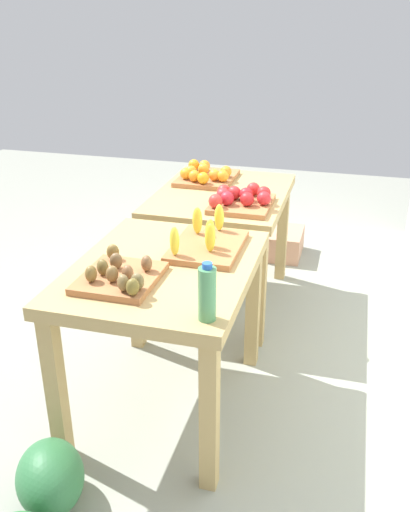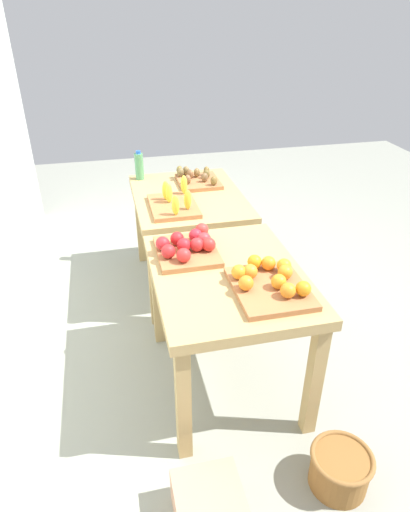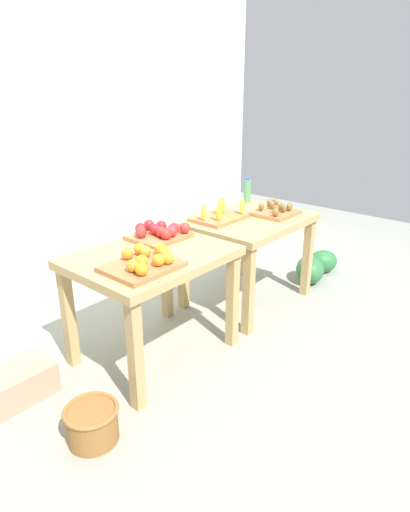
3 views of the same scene
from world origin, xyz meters
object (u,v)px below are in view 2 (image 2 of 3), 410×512
(banana_crate, at_px, (174,203))
(watermelon_pile, at_px, (197,222))
(display_table_left, at_px, (228,290))
(kiwi_bin, at_px, (197,179))
(wicker_basket, at_px, (340,469))
(orange_bin, at_px, (270,282))
(water_bottle, at_px, (139,166))
(apple_bin, at_px, (188,246))
(display_table_right, at_px, (188,209))

(banana_crate, height_order, watermelon_pile, banana_crate)
(banana_crate, relative_size, watermelon_pile, 0.61)
(display_table_left, distance_m, kiwi_bin, 1.35)
(wicker_basket, bearing_deg, watermelon_pile, 2.25)
(orange_bin, relative_size, water_bottle, 1.95)
(apple_bin, distance_m, wicker_basket, 1.37)
(watermelon_pile, height_order, wicker_basket, watermelon_pile)
(kiwi_bin, bearing_deg, wicker_basket, -173.76)
(orange_bin, xyz_separation_m, banana_crate, (1.10, 0.30, -0.00))
(banana_crate, bearing_deg, wicker_basket, -163.83)
(apple_bin, bearing_deg, watermelon_pile, -13.55)
(banana_crate, height_order, kiwi_bin, banana_crate)
(water_bottle, height_order, wicker_basket, water_bottle)
(apple_bin, xyz_separation_m, banana_crate, (0.65, -0.03, -0.01))
(watermelon_pile, xyz_separation_m, wicker_basket, (-2.76, -0.11, -0.02))
(orange_bin, xyz_separation_m, water_bottle, (1.73, 0.48, 0.07))
(orange_bin, bearing_deg, display_table_left, 39.43)
(banana_crate, distance_m, kiwi_bin, 0.51)
(kiwi_bin, xyz_separation_m, watermelon_pile, (0.62, -0.12, -0.69))
(display_table_right, distance_m, orange_bin, 1.33)
(banana_crate, xyz_separation_m, kiwi_bin, (0.44, -0.26, -0.00))
(display_table_left, xyz_separation_m, orange_bin, (-0.20, -0.16, 0.16))
(display_table_right, xyz_separation_m, orange_bin, (-1.32, -0.16, 0.16))
(orange_bin, distance_m, kiwi_bin, 1.54)
(display_table_left, height_order, apple_bin, apple_bin)
(display_table_right, distance_m, kiwi_bin, 0.29)
(apple_bin, distance_m, kiwi_bin, 1.13)
(display_table_right, height_order, watermelon_pile, display_table_right)
(water_bottle, bearing_deg, orange_bin, -164.55)
(apple_bin, relative_size, wicker_basket, 1.33)
(apple_bin, bearing_deg, banana_crate, -2.65)
(orange_bin, bearing_deg, watermelon_pile, -2.15)
(display_table_right, xyz_separation_m, water_bottle, (0.41, 0.32, 0.22))
(orange_bin, relative_size, wicker_basket, 1.51)
(kiwi_bin, relative_size, watermelon_pile, 0.51)
(water_bottle, bearing_deg, wicker_basket, -164.01)
(banana_crate, bearing_deg, water_bottle, 15.51)
(banana_crate, xyz_separation_m, water_bottle, (0.63, 0.17, 0.07))
(orange_bin, relative_size, kiwi_bin, 1.23)
(orange_bin, distance_m, watermelon_pile, 2.27)
(water_bottle, distance_m, watermelon_pile, 1.04)
(apple_bin, xyz_separation_m, kiwi_bin, (1.09, -0.29, -0.01))
(banana_crate, relative_size, water_bottle, 1.89)
(display_table_right, distance_m, wicker_basket, 2.02)
(apple_bin, bearing_deg, kiwi_bin, -14.80)
(display_table_left, height_order, wicker_basket, display_table_left)
(kiwi_bin, bearing_deg, display_table_right, 152.01)
(water_bottle, relative_size, wicker_basket, 0.77)
(apple_bin, relative_size, kiwi_bin, 1.08)
(display_table_left, bearing_deg, display_table_right, 0.00)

